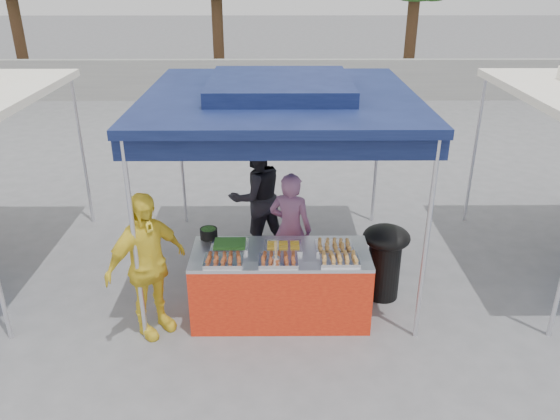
{
  "coord_description": "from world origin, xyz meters",
  "views": [
    {
      "loc": [
        -0.04,
        -5.46,
        3.8
      ],
      "look_at": [
        0.0,
        0.6,
        1.05
      ],
      "focal_mm": 35.0,
      "sensor_mm": 36.0,
      "label": 1
    }
  ],
  "objects_px": {
    "cooking_pot": "(209,233)",
    "vendor_woman": "(290,229)",
    "wok_burner": "(385,256)",
    "customer_person": "(147,266)",
    "helper_man": "(256,196)",
    "vendor_table": "(280,284)"
  },
  "relations": [
    {
      "from": "cooking_pot",
      "to": "vendor_woman",
      "type": "xyz_separation_m",
      "value": [
        0.97,
        0.43,
        -0.16
      ]
    },
    {
      "from": "cooking_pot",
      "to": "vendor_woman",
      "type": "relative_size",
      "value": 0.14
    },
    {
      "from": "cooking_pot",
      "to": "wok_burner",
      "type": "xyz_separation_m",
      "value": [
        2.11,
        0.06,
        -0.35
      ]
    },
    {
      "from": "vendor_woman",
      "to": "customer_person",
      "type": "distance_m",
      "value": 1.89
    },
    {
      "from": "cooking_pot",
      "to": "helper_man",
      "type": "xyz_separation_m",
      "value": [
        0.52,
        1.27,
        -0.07
      ]
    },
    {
      "from": "vendor_table",
      "to": "cooking_pot",
      "type": "xyz_separation_m",
      "value": [
        -0.84,
        0.35,
        0.48
      ]
    },
    {
      "from": "helper_man",
      "to": "wok_burner",
      "type": "bearing_deg",
      "value": 114.0
    },
    {
      "from": "wok_burner",
      "to": "helper_man",
      "type": "bearing_deg",
      "value": 159.78
    },
    {
      "from": "vendor_table",
      "to": "vendor_woman",
      "type": "xyz_separation_m",
      "value": [
        0.13,
        0.78,
        0.32
      ]
    },
    {
      "from": "vendor_woman",
      "to": "customer_person",
      "type": "height_order",
      "value": "customer_person"
    },
    {
      "from": "wok_burner",
      "to": "helper_man",
      "type": "distance_m",
      "value": 2.02
    },
    {
      "from": "vendor_table",
      "to": "cooking_pot",
      "type": "relative_size",
      "value": 9.77
    },
    {
      "from": "helper_man",
      "to": "vendor_woman",
      "type": "bearing_deg",
      "value": 89.48
    },
    {
      "from": "cooking_pot",
      "to": "vendor_table",
      "type": "bearing_deg",
      "value": -22.78
    },
    {
      "from": "cooking_pot",
      "to": "helper_man",
      "type": "bearing_deg",
      "value": 67.84
    },
    {
      "from": "vendor_table",
      "to": "helper_man",
      "type": "xyz_separation_m",
      "value": [
        -0.32,
        1.62,
        0.41
      ]
    },
    {
      "from": "wok_burner",
      "to": "vendor_woman",
      "type": "xyz_separation_m",
      "value": [
        -1.14,
        0.37,
        0.18
      ]
    },
    {
      "from": "helper_man",
      "to": "cooking_pot",
      "type": "bearing_deg",
      "value": 39.01
    },
    {
      "from": "wok_burner",
      "to": "customer_person",
      "type": "relative_size",
      "value": 0.57
    },
    {
      "from": "vendor_woman",
      "to": "vendor_table",
      "type": "bearing_deg",
      "value": 98.41
    },
    {
      "from": "cooking_pot",
      "to": "vendor_woman",
      "type": "height_order",
      "value": "vendor_woman"
    },
    {
      "from": "vendor_table",
      "to": "wok_burner",
      "type": "relative_size",
      "value": 2.09
    }
  ]
}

